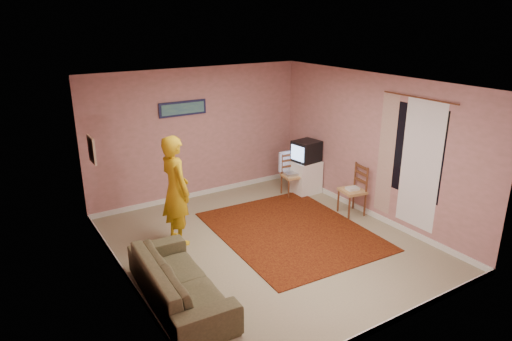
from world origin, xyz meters
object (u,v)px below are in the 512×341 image
tv_cabinet (305,177)px  chair_a (293,171)px  chair_b (353,185)px  sofa (179,280)px  crt_tv (306,151)px  person (176,190)px

tv_cabinet → chair_a: size_ratio=1.47×
chair_a → chair_b: 1.40m
tv_cabinet → sofa: (-3.75, -2.18, -0.04)m
crt_tv → chair_b: bearing=-94.7°
chair_a → sofa: 4.07m
person → chair_a: bearing=-82.7°
sofa → crt_tv: bearing=-57.0°
tv_cabinet → crt_tv: 0.55m
chair_a → sofa: (-3.42, -2.19, -0.22)m
sofa → person: 1.78m
chair_b → sofa: chair_b is taller
chair_a → person: bearing=-159.4°
chair_b → sofa: size_ratio=0.25×
crt_tv → sofa: crt_tv is taller
sofa → person: size_ratio=1.14×
tv_cabinet → chair_b: size_ratio=1.34×
crt_tv → person: size_ratio=0.31×
chair_b → sofa: (-3.80, -0.85, -0.27)m
tv_cabinet → sofa: bearing=-149.8°
chair_b → crt_tv: bearing=-168.7°
chair_a → chair_b: size_ratio=0.91×
crt_tv → chair_a: (-0.32, 0.01, -0.37)m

